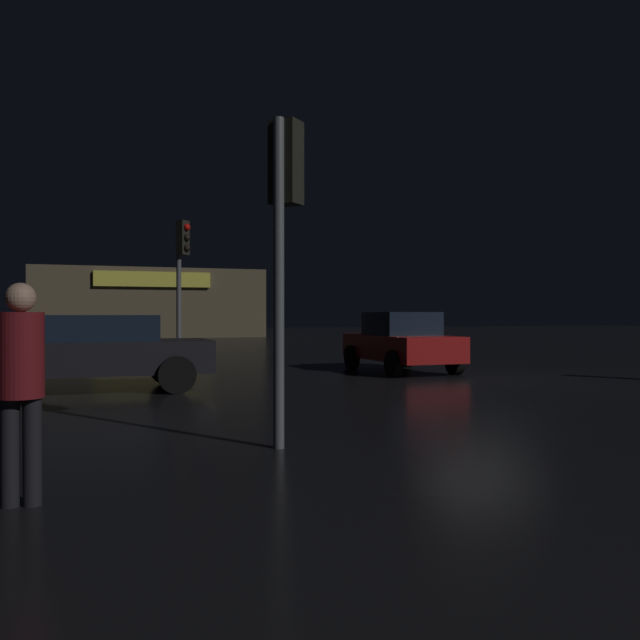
{
  "coord_description": "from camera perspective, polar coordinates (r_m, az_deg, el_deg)",
  "views": [
    {
      "loc": [
        -8.21,
        -12.82,
        1.46
      ],
      "look_at": [
        -1.57,
        6.52,
        1.3
      ],
      "focal_mm": 36.71,
      "sensor_mm": 36.0,
      "label": 1
    }
  ],
  "objects": [
    {
      "name": "store_building",
      "position": [
        46.35,
        -14.79,
        1.38
      ],
      "size": [
        14.48,
        9.14,
        4.45
      ],
      "color": "brown",
      "rests_on": "ground"
    },
    {
      "name": "car_near",
      "position": [
        13.22,
        -18.86,
        -2.57
      ],
      "size": [
        4.31,
        2.06,
        1.46
      ],
      "color": "black",
      "rests_on": "ground"
    },
    {
      "name": "traffic_signal_opposite",
      "position": [
        7.37,
        -3.09,
        10.08
      ],
      "size": [
        0.42,
        0.42,
        3.61
      ],
      "color": "#595B60",
      "rests_on": "ground"
    },
    {
      "name": "pedestrian",
      "position": [
        5.5,
        -24.62,
        -4.45
      ],
      "size": [
        0.38,
        0.38,
        1.71
      ],
      "color": "black",
      "rests_on": "ground"
    },
    {
      "name": "ground_plane",
      "position": [
        15.3,
        13.68,
        -5.05
      ],
      "size": [
        120.0,
        120.0,
        0.0
      ],
      "primitive_type": "plane",
      "color": "black"
    },
    {
      "name": "traffic_signal_main",
      "position": [
        19.76,
        -11.98,
        4.97
      ],
      "size": [
        0.41,
        0.43,
        4.24
      ],
      "color": "#595B60",
      "rests_on": "ground"
    },
    {
      "name": "car_far",
      "position": [
        16.99,
        7.05,
        -1.9
      ],
      "size": [
        1.92,
        3.92,
        1.53
      ],
      "color": "#A51414",
      "rests_on": "ground"
    }
  ]
}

